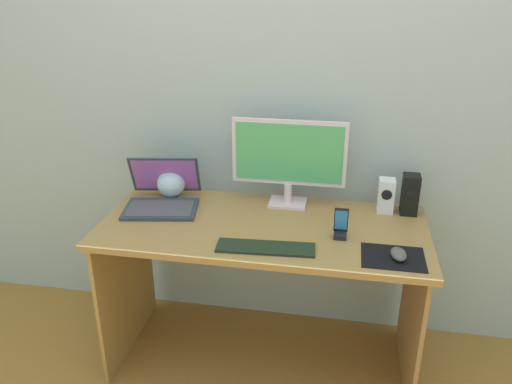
{
  "coord_description": "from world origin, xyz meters",
  "views": [
    {
      "loc": [
        0.34,
        -2.03,
        1.8
      ],
      "look_at": [
        -0.03,
        -0.02,
        0.92
      ],
      "focal_mm": 35.9,
      "sensor_mm": 36.0,
      "label": 1
    }
  ],
  "objects_px": {
    "speaker_near_monitor": "(386,196)",
    "mouse": "(399,254)",
    "fishbowl": "(171,183)",
    "speaker_right": "(410,194)",
    "phone_in_dock": "(341,227)",
    "laptop": "(162,197)",
    "keyboard_external": "(266,248)",
    "monitor": "(289,158)"
  },
  "relations": [
    {
      "from": "laptop",
      "to": "keyboard_external",
      "type": "distance_m",
      "value": 0.65
    },
    {
      "from": "fishbowl",
      "to": "phone_in_dock",
      "type": "distance_m",
      "value": 0.91
    },
    {
      "from": "speaker_near_monitor",
      "to": "fishbowl",
      "type": "distance_m",
      "value": 1.06
    },
    {
      "from": "monitor",
      "to": "keyboard_external",
      "type": "height_order",
      "value": "monitor"
    },
    {
      "from": "laptop",
      "to": "fishbowl",
      "type": "height_order",
      "value": "laptop"
    },
    {
      "from": "phone_in_dock",
      "to": "fishbowl",
      "type": "bearing_deg",
      "value": 161.27
    },
    {
      "from": "mouse",
      "to": "phone_in_dock",
      "type": "relative_size",
      "value": 0.73
    },
    {
      "from": "monitor",
      "to": "speaker_near_monitor",
      "type": "relative_size",
      "value": 3.31
    },
    {
      "from": "laptop",
      "to": "phone_in_dock",
      "type": "distance_m",
      "value": 0.88
    },
    {
      "from": "monitor",
      "to": "laptop",
      "type": "bearing_deg",
      "value": -167.51
    },
    {
      "from": "mouse",
      "to": "phone_in_dock",
      "type": "distance_m",
      "value": 0.27
    },
    {
      "from": "monitor",
      "to": "fishbowl",
      "type": "distance_m",
      "value": 0.62
    },
    {
      "from": "fishbowl",
      "to": "speaker_right",
      "type": "bearing_deg",
      "value": 0.25
    },
    {
      "from": "monitor",
      "to": "keyboard_external",
      "type": "xyz_separation_m",
      "value": [
        -0.03,
        -0.46,
        -0.24
      ]
    },
    {
      "from": "monitor",
      "to": "keyboard_external",
      "type": "relative_size",
      "value": 1.34
    },
    {
      "from": "mouse",
      "to": "keyboard_external",
      "type": "bearing_deg",
      "value": 174.24
    },
    {
      "from": "speaker_near_monitor",
      "to": "speaker_right",
      "type": "bearing_deg",
      "value": 0.03
    },
    {
      "from": "speaker_right",
      "to": "mouse",
      "type": "distance_m",
      "value": 0.45
    },
    {
      "from": "fishbowl",
      "to": "phone_in_dock",
      "type": "bearing_deg",
      "value": -18.73
    },
    {
      "from": "mouse",
      "to": "fishbowl",
      "type": "bearing_deg",
      "value": 150.82
    },
    {
      "from": "laptop",
      "to": "keyboard_external",
      "type": "xyz_separation_m",
      "value": [
        0.56,
        -0.32,
        -0.04
      ]
    },
    {
      "from": "speaker_right",
      "to": "keyboard_external",
      "type": "bearing_deg",
      "value": -143.1
    },
    {
      "from": "speaker_right",
      "to": "phone_in_dock",
      "type": "xyz_separation_m",
      "value": [
        -0.31,
        -0.3,
        -0.05
      ]
    },
    {
      "from": "laptop",
      "to": "phone_in_dock",
      "type": "relative_size",
      "value": 2.85
    },
    {
      "from": "speaker_near_monitor",
      "to": "phone_in_dock",
      "type": "bearing_deg",
      "value": -124.04
    },
    {
      "from": "monitor",
      "to": "speaker_right",
      "type": "xyz_separation_m",
      "value": [
        0.57,
        -0.0,
        -0.14
      ]
    },
    {
      "from": "laptop",
      "to": "keyboard_external",
      "type": "bearing_deg",
      "value": -30.02
    },
    {
      "from": "monitor",
      "to": "fishbowl",
      "type": "bearing_deg",
      "value": -179.35
    },
    {
      "from": "speaker_near_monitor",
      "to": "mouse",
      "type": "bearing_deg",
      "value": -85.66
    },
    {
      "from": "speaker_right",
      "to": "laptop",
      "type": "bearing_deg",
      "value": -173.64
    },
    {
      "from": "monitor",
      "to": "speaker_right",
      "type": "relative_size",
      "value": 2.82
    },
    {
      "from": "fishbowl",
      "to": "keyboard_external",
      "type": "bearing_deg",
      "value": -38.81
    },
    {
      "from": "fishbowl",
      "to": "laptop",
      "type": "bearing_deg",
      "value": -91.12
    },
    {
      "from": "speaker_near_monitor",
      "to": "fishbowl",
      "type": "height_order",
      "value": "speaker_near_monitor"
    },
    {
      "from": "laptop",
      "to": "speaker_near_monitor",
      "type": "bearing_deg",
      "value": 7.0
    },
    {
      "from": "mouse",
      "to": "laptop",
      "type": "bearing_deg",
      "value": 156.75
    },
    {
      "from": "speaker_near_monitor",
      "to": "mouse",
      "type": "relative_size",
      "value": 1.64
    },
    {
      "from": "keyboard_external",
      "to": "mouse",
      "type": "bearing_deg",
      "value": -2.17
    },
    {
      "from": "laptop",
      "to": "phone_in_dock",
      "type": "height_order",
      "value": "laptop"
    },
    {
      "from": "mouse",
      "to": "speaker_near_monitor",
      "type": "bearing_deg",
      "value": 86.86
    },
    {
      "from": "fishbowl",
      "to": "mouse",
      "type": "height_order",
      "value": "fishbowl"
    },
    {
      "from": "laptop",
      "to": "fishbowl",
      "type": "relative_size",
      "value": 2.75
    }
  ]
}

